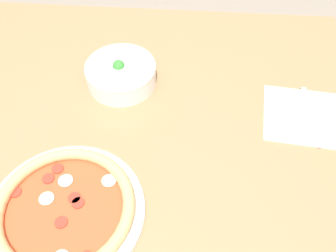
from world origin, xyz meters
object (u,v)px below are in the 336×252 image
object	(u,v)px
knife	(312,118)
pizza	(65,209)
fork	(291,115)
bowl	(121,73)

from	to	relation	value
knife	pizza	bearing A→B (deg)	116.09
fork	bowl	bearing A→B (deg)	76.19
pizza	fork	xyz separation A→B (m)	(0.50, 0.30, -0.01)
pizza	bowl	world-z (taller)	bowl
bowl	fork	world-z (taller)	bowl
pizza	knife	distance (m)	0.62
knife	bowl	bearing A→B (deg)	76.61
pizza	bowl	size ratio (longest dim) A/B	1.75
bowl	fork	distance (m)	0.45
pizza	fork	size ratio (longest dim) A/B	1.89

